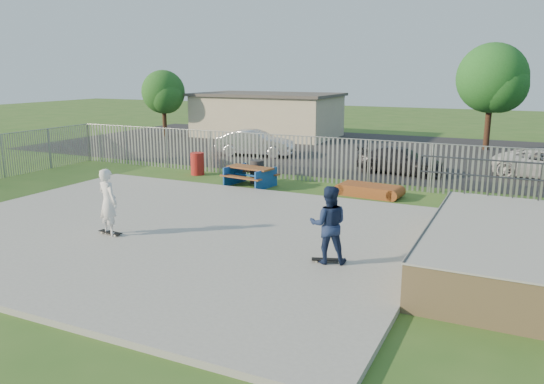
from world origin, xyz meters
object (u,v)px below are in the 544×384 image
at_px(skater_white, 108,202).
at_px(trash_bin_red, 197,164).
at_px(tree_mid, 492,78).
at_px(trash_bin_grey, 257,172).
at_px(skater_navy, 329,225).
at_px(tree_left, 163,92).
at_px(funbox, 369,190).
at_px(car_silver, 255,143).
at_px(car_dark, 401,161).
at_px(picnic_table, 250,176).

bearing_deg(skater_white, trash_bin_red, -55.13).
xyz_separation_m(trash_bin_red, tree_mid, (11.69, 14.54, 3.84)).
xyz_separation_m(trash_bin_grey, tree_mid, (8.28, 15.02, 3.86)).
bearing_deg(trash_bin_red, trash_bin_grey, -7.99).
height_order(trash_bin_red, trash_bin_grey, trash_bin_red).
bearing_deg(skater_navy, tree_left, -65.28).
relative_size(funbox, trash_bin_red, 2.14).
xyz_separation_m(trash_bin_red, car_silver, (-0.13, 6.21, 0.23)).
distance_m(trash_bin_red, car_dark, 9.70).
relative_size(trash_bin_grey, skater_navy, 0.52).
xyz_separation_m(picnic_table, trash_bin_grey, (-0.04, 0.70, 0.08)).
height_order(tree_mid, skater_white, tree_mid).
bearing_deg(funbox, car_dark, 94.27).
bearing_deg(car_dark, tree_left, 75.72).
height_order(picnic_table, car_dark, car_dark).
xyz_separation_m(funbox, car_silver, (-8.64, 6.92, 0.54)).
distance_m(funbox, tree_left, 22.76).
height_order(funbox, tree_left, tree_left).
bearing_deg(skater_white, trash_bin_grey, -75.27).
distance_m(car_dark, tree_mid, 11.21).
distance_m(car_dark, skater_white, 14.87).
distance_m(car_silver, skater_navy, 17.96).
bearing_deg(trash_bin_grey, tree_mid, 61.12).
distance_m(trash_bin_grey, skater_navy, 10.47).
height_order(car_silver, car_dark, car_silver).
bearing_deg(trash_bin_red, tree_mid, 51.21).
height_order(car_dark, tree_left, tree_left).
bearing_deg(trash_bin_red, car_silver, 91.24).
bearing_deg(car_silver, skater_navy, -156.80).
xyz_separation_m(funbox, trash_bin_red, (-8.51, 0.71, 0.31)).
height_order(trash_bin_red, skater_white, skater_white).
xyz_separation_m(picnic_table, tree_left, (-13.90, 12.66, 2.85)).
height_order(funbox, skater_navy, skater_navy).
relative_size(car_dark, tree_mid, 0.65).
relative_size(car_dark, skater_white, 2.18).
xyz_separation_m(car_silver, skater_navy, (9.82, -15.04, 0.37)).
xyz_separation_m(tree_left, skater_navy, (20.14, -20.31, -2.16)).
bearing_deg(trash_bin_grey, car_dark, 43.19).
bearing_deg(skater_white, car_silver, -61.82).
height_order(car_silver, tree_left, tree_left).
bearing_deg(trash_bin_grey, car_silver, 117.89).
bearing_deg(funbox, tree_left, 152.91).
bearing_deg(skater_navy, picnic_table, -70.82).
bearing_deg(tree_mid, car_silver, -144.82).
relative_size(picnic_table, car_dark, 0.52).
distance_m(picnic_table, car_dark, 7.64).
bearing_deg(picnic_table, tree_mid, 71.22).
bearing_deg(skater_white, picnic_table, -75.65).
bearing_deg(tree_mid, skater_navy, -94.90).
height_order(picnic_table, trash_bin_grey, trash_bin_grey).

